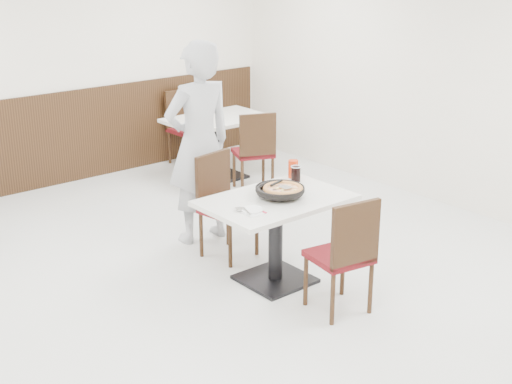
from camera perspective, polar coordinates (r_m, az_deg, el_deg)
floor at (r=6.06m, az=-1.31°, el=-7.45°), size 7.00×7.00×0.00m
wall_back at (r=8.55m, az=-16.34°, el=9.59°), size 6.00×0.04×2.80m
wall_right at (r=7.76m, az=16.44°, el=8.65°), size 0.04×7.00×2.80m
wainscot_back at (r=8.71m, az=-15.77°, el=4.06°), size 5.90×0.03×1.10m
main_table at (r=5.99m, az=1.57°, el=-3.87°), size 1.30×0.96×0.75m
chair_near at (r=5.53m, az=6.66°, el=-4.92°), size 0.48×0.48×0.95m
chair_far at (r=6.44m, az=-2.20°, el=-1.22°), size 0.48×0.48×0.95m
trivet at (r=5.88m, az=2.01°, el=-0.20°), size 0.14×0.14×0.04m
pizza_pan at (r=5.86m, az=1.93°, el=-0.03°), size 0.43×0.43×0.01m
pizza at (r=5.84m, az=2.17°, el=0.11°), size 0.33×0.33×0.02m
pizza_server at (r=5.83m, az=2.38°, el=0.40°), size 0.08×0.10×0.00m
napkin at (r=5.52m, az=-0.27°, el=-1.68°), size 0.15×0.15×0.00m
side_plate at (r=5.56m, az=-0.32°, el=-1.44°), size 0.19×0.19×0.01m
fork at (r=5.52m, az=-0.76°, el=-1.52°), size 0.07×0.17×0.00m
cola_glass at (r=6.25m, az=3.21°, el=1.43°), size 0.09×0.09×0.13m
red_cup at (r=6.35m, az=2.99°, el=1.86°), size 0.10×0.10×0.16m
diner_person at (r=6.69m, az=-4.58°, el=3.90°), size 0.73×0.50×1.92m
bg_table_right at (r=8.70m, az=-3.05°, el=3.56°), size 1.22×0.84×0.75m
bg_chair_right_near at (r=8.19m, az=-0.24°, el=3.32°), size 0.55×0.55×0.95m
bg_chair_right_far at (r=9.25m, az=-5.44°, el=5.10°), size 0.43×0.43×0.95m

